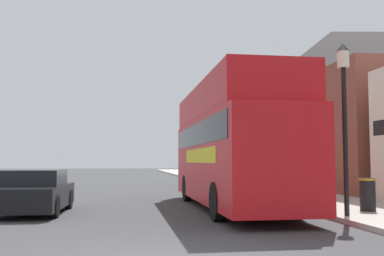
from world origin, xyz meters
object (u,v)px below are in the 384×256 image
(parked_car_far_side, at_px, (34,193))
(litter_bin, at_px, (368,193))
(parked_car_ahead_of_bus, at_px, (212,179))
(lamp_post_nearest, at_px, (344,96))
(tour_bus, at_px, (231,152))
(lamp_post_second, at_px, (251,121))

(parked_car_far_side, distance_m, litter_bin, 9.92)
(parked_car_ahead_of_bus, bearing_deg, lamp_post_nearest, -82.45)
(tour_bus, bearing_deg, parked_car_ahead_of_bus, 84.04)
(lamp_post_second, xyz_separation_m, litter_bin, (1.15, -8.05, -2.79))
(tour_bus, height_order, lamp_post_second, lamp_post_second)
(lamp_post_nearest, xyz_separation_m, lamp_post_second, (0.01, 9.03, 0.10))
(parked_car_ahead_of_bus, xyz_separation_m, parked_car_far_side, (-7.06, -7.89, -0.04))
(tour_bus, bearing_deg, lamp_post_second, 67.58)
(lamp_post_second, bearing_deg, litter_bin, -81.89)
(lamp_post_nearest, distance_m, litter_bin, 3.09)
(lamp_post_nearest, bearing_deg, litter_bin, 40.22)
(parked_car_ahead_of_bus, height_order, parked_car_far_side, parked_car_ahead_of_bus)
(parked_car_far_side, distance_m, lamp_post_second, 10.77)
(parked_car_ahead_of_bus, bearing_deg, lamp_post_second, -53.13)
(parked_car_ahead_of_bus, relative_size, lamp_post_second, 0.84)
(tour_bus, distance_m, lamp_post_nearest, 4.44)
(parked_car_far_side, bearing_deg, tour_bus, -174.51)
(tour_bus, relative_size, litter_bin, 10.57)
(lamp_post_nearest, height_order, litter_bin, lamp_post_nearest)
(tour_bus, distance_m, lamp_post_second, 6.17)
(tour_bus, xyz_separation_m, lamp_post_nearest, (2.29, -3.52, 1.45))
(parked_car_far_side, height_order, lamp_post_nearest, lamp_post_nearest)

